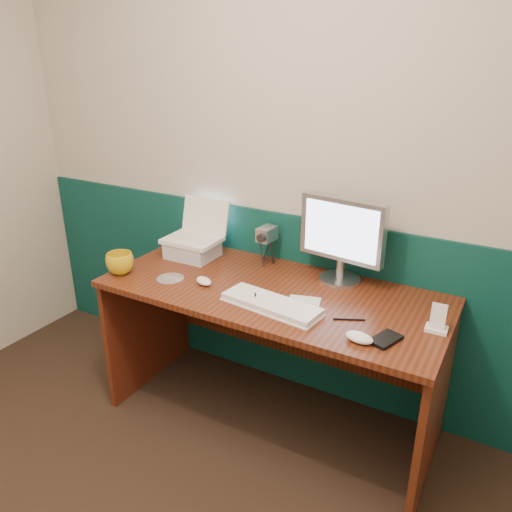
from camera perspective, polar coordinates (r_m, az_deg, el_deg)
The scene contains 18 objects.
back_wall at distance 2.50m, azimuth 4.68°, elevation 10.19°, with size 3.50×0.04×2.50m, color #BFB2A1.
wainscot at distance 2.75m, azimuth 4.09°, elevation -5.34°, with size 3.48×0.02×1.00m, color #07332B.
desk at distance 2.51m, azimuth 1.72°, elevation -11.52°, with size 1.60×0.70×0.75m, color #391D0A.
laptop_riser at distance 2.69m, azimuth -7.26°, elevation 0.76°, with size 0.24×0.21×0.08m, color silver.
laptop at distance 2.63m, azimuth -7.42°, elevation 4.00°, with size 0.28×0.22×0.24m, color white, non-canonical shape.
monitor at distance 2.36m, azimuth 9.83°, elevation 1.74°, with size 0.41×0.12×0.41m, color #AEADB2, non-canonical shape.
keyboard at distance 2.16m, azimuth 1.77°, elevation -5.60°, with size 0.44×0.15×0.03m, color white.
mouse_right at distance 1.95m, azimuth 11.72°, elevation -9.11°, with size 0.11×0.07×0.04m, color white.
mouse_left at distance 2.37m, azimuth -5.98°, elevation -2.86°, with size 0.10×0.06×0.03m, color white.
mug at distance 2.55m, azimuth -15.28°, elevation -0.81°, with size 0.13×0.13×0.11m, color gold.
camcorder at distance 2.55m, azimuth 1.24°, elevation 1.12°, with size 0.09×0.13×0.20m, color silver, non-canonical shape.
cd_spindle at distance 2.19m, azimuth -0.07°, elevation -5.13°, with size 0.11×0.11×0.02m, color silver.
cd_loose_a at distance 2.46m, azimuth -9.77°, elevation -2.53°, with size 0.13×0.13×0.00m, color silver.
pen at distance 2.10m, azimuth 10.59°, elevation -7.13°, with size 0.01×0.01×0.13m, color black.
papers at distance 2.22m, azimuth 5.53°, elevation -5.14°, with size 0.14×0.09×0.00m, color silver.
dock at distance 2.11m, azimuth 19.92°, elevation -7.85°, with size 0.08×0.06×0.02m, color white.
music_player at distance 2.08m, azimuth 20.13°, elevation -6.46°, with size 0.06×0.01×0.10m, color white.
pda at distance 1.98m, azimuth 14.58°, elevation -9.21°, with size 0.08×0.13×0.02m, color black.
Camera 1 is at (1.02, -0.47, 1.77)m, focal length 35.00 mm.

